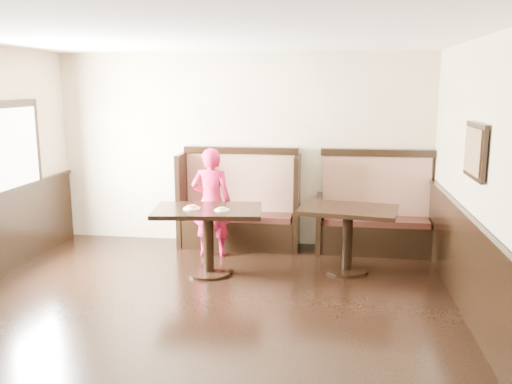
% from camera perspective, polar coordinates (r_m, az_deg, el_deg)
% --- Properties ---
extents(ground, '(7.00, 7.00, 0.00)m').
position_cam_1_polar(ground, '(5.09, -8.29, -16.24)').
color(ground, black).
rests_on(ground, ground).
extents(room_shell, '(7.00, 7.00, 7.00)m').
position_cam_1_polar(room_shell, '(5.16, -10.82, -7.84)').
color(room_shell, beige).
rests_on(room_shell, ground).
extents(booth_main, '(1.75, 0.72, 1.45)m').
position_cam_1_polar(booth_main, '(7.94, -1.73, -1.97)').
color(booth_main, black).
rests_on(booth_main, ground).
extents(booth_neighbor, '(1.65, 0.72, 1.45)m').
position_cam_1_polar(booth_neighbor, '(7.86, 12.43, -2.71)').
color(booth_neighbor, black).
rests_on(booth_neighbor, ground).
extents(table_main, '(1.41, 0.98, 0.84)m').
position_cam_1_polar(table_main, '(6.74, -5.06, -3.36)').
color(table_main, black).
rests_on(table_main, ground).
extents(table_neighbor, '(1.30, 0.96, 0.83)m').
position_cam_1_polar(table_neighbor, '(6.91, 9.64, -3.33)').
color(table_neighbor, black).
rests_on(table_neighbor, ground).
extents(child, '(0.56, 0.38, 1.50)m').
position_cam_1_polar(child, '(7.46, -4.71, -1.08)').
color(child, '#C3143F').
rests_on(child, ground).
extents(pizza_plate_left, '(0.22, 0.22, 0.04)m').
position_cam_1_polar(pizza_plate_left, '(6.70, -6.77, -1.64)').
color(pizza_plate_left, white).
rests_on(pizza_plate_left, table_main).
extents(pizza_plate_right, '(0.19, 0.19, 0.03)m').
position_cam_1_polar(pizza_plate_right, '(6.59, -3.62, -1.83)').
color(pizza_plate_right, white).
rests_on(pizza_plate_right, table_main).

